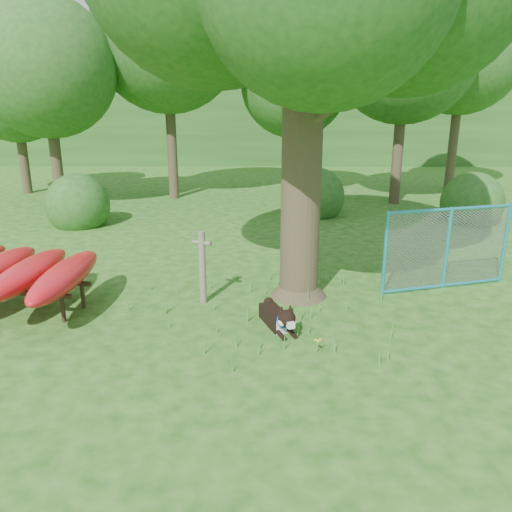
{
  "coord_description": "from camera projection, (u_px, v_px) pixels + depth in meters",
  "views": [
    {
      "loc": [
        0.29,
        -6.59,
        3.37
      ],
      "look_at": [
        0.2,
        1.2,
        1.0
      ],
      "focal_mm": 35.0,
      "sensor_mm": 36.0,
      "label": 1
    }
  ],
  "objects": [
    {
      "name": "ground",
      "position": [
        241.0,
        345.0,
        7.29
      ],
      "size": [
        80.0,
        80.0,
        0.0
      ],
      "primitive_type": "plane",
      "color": "#1F5310",
      "rests_on": "ground"
    },
    {
      "name": "wooden_post",
      "position": [
        202.0,
        265.0,
        8.67
      ],
      "size": [
        0.35,
        0.19,
        1.3
      ],
      "rotation": [
        0.0,
        0.0,
        -0.36
      ],
      "color": "#675E4D",
      "rests_on": "ground"
    },
    {
      "name": "kayak_rack",
      "position": [
        10.0,
        272.0,
        8.37
      ],
      "size": [
        2.79,
        2.99,
        0.89
      ],
      "rotation": [
        0.0,
        0.0,
        -0.19
      ],
      "color": "black",
      "rests_on": "ground"
    },
    {
      "name": "husky_dog",
      "position": [
        279.0,
        318.0,
        7.77
      ],
      "size": [
        0.59,
        1.13,
        0.52
      ],
      "rotation": [
        0.0,
        0.0,
        0.36
      ],
      "color": "black",
      "rests_on": "ground"
    },
    {
      "name": "fence_section",
      "position": [
        447.0,
        248.0,
        9.35
      ],
      "size": [
        2.59,
        0.84,
        2.62
      ],
      "rotation": [
        0.0,
        0.0,
        0.29
      ],
      "color": "#269FB5",
      "rests_on": "ground"
    },
    {
      "name": "wildflower_clump",
      "position": [
        317.0,
        342.0,
        7.01
      ],
      "size": [
        0.1,
        0.1,
        0.22
      ],
      "rotation": [
        0.0,
        0.0,
        -0.27
      ],
      "color": "#469631",
      "rests_on": "ground"
    },
    {
      "name": "bg_tree_a",
      "position": [
        46.0,
        67.0,
        15.62
      ],
      "size": [
        4.4,
        4.4,
        6.7
      ],
      "color": "#3A301F",
      "rests_on": "ground"
    },
    {
      "name": "bg_tree_b",
      "position": [
        167.0,
        37.0,
        17.17
      ],
      "size": [
        5.2,
        5.2,
        8.22
      ],
      "color": "#3A301F",
      "rests_on": "ground"
    },
    {
      "name": "bg_tree_c",
      "position": [
        294.0,
        84.0,
        18.51
      ],
      "size": [
        4.0,
        4.0,
        6.12
      ],
      "color": "#3A301F",
      "rests_on": "ground"
    },
    {
      "name": "bg_tree_d",
      "position": [
        406.0,
        50.0,
        16.28
      ],
      "size": [
        4.8,
        4.8,
        7.5
      ],
      "color": "#3A301F",
      "rests_on": "ground"
    },
    {
      "name": "bg_tree_e",
      "position": [
        463.0,
        54.0,
        19.07
      ],
      "size": [
        4.6,
        4.6,
        7.55
      ],
      "color": "#3A301F",
      "rests_on": "ground"
    },
    {
      "name": "bg_tree_f",
      "position": [
        15.0,
        94.0,
        18.73
      ],
      "size": [
        3.6,
        3.6,
        5.55
      ],
      "color": "#3A301F",
      "rests_on": "ground"
    },
    {
      "name": "shrub_left",
      "position": [
        80.0,
        225.0,
        14.52
      ],
      "size": [
        1.8,
        1.8,
        1.8
      ],
      "primitive_type": "sphere",
      "color": "#21541B",
      "rests_on": "ground"
    },
    {
      "name": "shrub_right",
      "position": [
        469.0,
        222.0,
        14.88
      ],
      "size": [
        1.8,
        1.8,
        1.8
      ],
      "primitive_type": "sphere",
      "color": "#21541B",
      "rests_on": "ground"
    },
    {
      "name": "shrub_mid",
      "position": [
        315.0,
        215.0,
        15.88
      ],
      "size": [
        1.8,
        1.8,
        1.8
      ],
      "primitive_type": "sphere",
      "color": "#21541B",
      "rests_on": "ground"
    },
    {
      "name": "wooded_hillside",
      "position": [
        257.0,
        110.0,
        33.2
      ],
      "size": [
        80.0,
        12.0,
        6.0
      ],
      "primitive_type": "cube",
      "color": "#21541B",
      "rests_on": "ground"
    }
  ]
}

